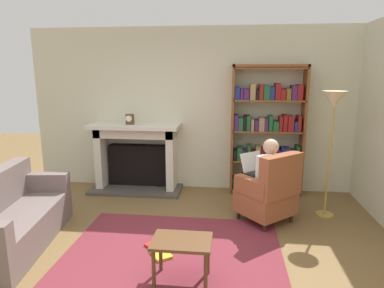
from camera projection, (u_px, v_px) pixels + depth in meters
name	position (u px, v px, depth m)	size (l,w,h in m)	color
ground	(169.00, 267.00, 3.50)	(14.00, 14.00, 0.00)	brown
back_wall	(195.00, 110.00, 5.69)	(5.60, 0.10, 2.70)	beige
area_rug	(174.00, 251.00, 3.79)	(2.40, 1.80, 0.01)	maroon
fireplace	(137.00, 155.00, 5.71)	(1.52, 0.64, 1.14)	#4C4742
mantel_clock	(130.00, 119.00, 5.49)	(0.14, 0.14, 0.17)	brown
bookshelf	(267.00, 133.00, 5.42)	(1.16, 0.32, 2.09)	brown
armchair_reading	(270.00, 192.00, 4.44)	(0.89, 0.89, 0.97)	#331E14
seated_reader	(264.00, 176.00, 4.50)	(0.57, 0.59, 1.14)	white
sofa_floral	(10.00, 220.00, 3.85)	(0.94, 1.78, 0.85)	slate
side_table	(182.00, 247.00, 3.16)	(0.56, 0.39, 0.44)	brown
scattered_books	(158.00, 251.00, 3.76)	(0.38, 0.45, 0.03)	gold
floor_lamp	(333.00, 111.00, 4.43)	(0.32, 0.32, 1.74)	#B7933F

